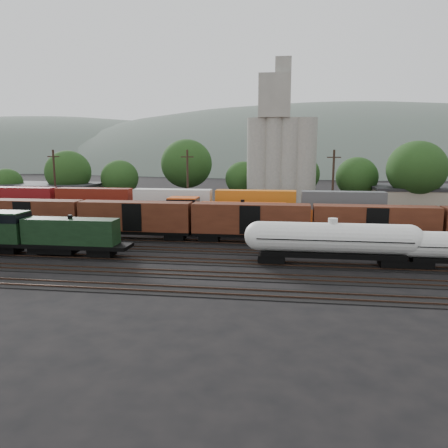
# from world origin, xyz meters

# --- Properties ---
(ground) EXTENTS (600.00, 600.00, 0.00)m
(ground) POSITION_xyz_m (0.00, 0.00, 0.00)
(ground) COLOR black
(tracks) EXTENTS (180.00, 33.20, 0.20)m
(tracks) POSITION_xyz_m (0.00, 0.00, 0.05)
(tracks) COLOR black
(tracks) RESTS_ON ground
(green_locomotive) EXTENTS (17.88, 3.15, 4.73)m
(green_locomotive) POSITION_xyz_m (-22.50, -5.00, 2.69)
(green_locomotive) COLOR black
(green_locomotive) RESTS_ON ground
(tank_car_a) EXTENTS (18.21, 3.26, 4.77)m
(tank_car_a) POSITION_xyz_m (9.34, -5.00, 2.82)
(tank_car_a) COLOR silver
(tank_car_a) RESTS_ON ground
(orange_locomotive) EXTENTS (20.13, 3.36, 5.03)m
(orange_locomotive) POSITION_xyz_m (-4.90, 10.00, 2.85)
(orange_locomotive) COLOR black
(orange_locomotive) RESTS_ON ground
(boxcar_string) EXTENTS (138.20, 2.90, 4.20)m
(boxcar_string) POSITION_xyz_m (0.09, 5.00, 3.12)
(boxcar_string) COLOR black
(boxcar_string) RESTS_ON ground
(container_wall) EXTENTS (178.40, 2.60, 5.80)m
(container_wall) POSITION_xyz_m (0.01, 15.00, 2.71)
(container_wall) COLOR black
(container_wall) RESTS_ON ground
(grain_silo) EXTENTS (13.40, 5.00, 29.00)m
(grain_silo) POSITION_xyz_m (3.28, 36.00, 11.26)
(grain_silo) COLOR gray
(grain_silo) RESTS_ON ground
(industrial_sheds) EXTENTS (119.38, 17.26, 5.10)m
(industrial_sheds) POSITION_xyz_m (6.63, 35.25, 2.56)
(industrial_sheds) COLOR #9E937F
(industrial_sheds) RESTS_ON ground
(tree_band) EXTENTS (168.36, 21.03, 14.26)m
(tree_band) POSITION_xyz_m (-2.24, 38.83, 7.30)
(tree_band) COLOR black
(tree_band) RESTS_ON ground
(utility_poles) EXTENTS (122.20, 0.36, 12.00)m
(utility_poles) POSITION_xyz_m (0.00, 22.00, 6.21)
(utility_poles) COLOR black
(utility_poles) RESTS_ON ground
(distant_hills) EXTENTS (860.00, 286.00, 130.00)m
(distant_hills) POSITION_xyz_m (23.92, 260.00, -20.56)
(distant_hills) COLOR #59665B
(distant_hills) RESTS_ON ground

